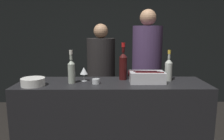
% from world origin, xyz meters
% --- Properties ---
extents(wall_back_chalkboard, '(6.40, 0.06, 2.80)m').
position_xyz_m(wall_back_chalkboard, '(0.00, 2.72, 1.40)').
color(wall_back_chalkboard, black).
rests_on(wall_back_chalkboard, ground_plane).
extents(bar_counter, '(1.87, 0.54, 1.03)m').
position_xyz_m(bar_counter, '(0.00, 0.27, 0.51)').
color(bar_counter, black).
rests_on(bar_counter, ground_plane).
extents(ice_bin_with_bottles, '(0.36, 0.20, 0.12)m').
position_xyz_m(ice_bin_with_bottles, '(0.34, 0.26, 1.09)').
color(ice_bin_with_bottles, silver).
rests_on(ice_bin_with_bottles, bar_counter).
extents(bowl_white, '(0.22, 0.22, 0.07)m').
position_xyz_m(bowl_white, '(-0.74, 0.14, 1.07)').
color(bowl_white, white).
rests_on(bowl_white, bar_counter).
extents(wine_glass, '(0.08, 0.08, 0.14)m').
position_xyz_m(wine_glass, '(-0.29, 0.33, 1.13)').
color(wine_glass, silver).
rests_on(wine_glass, bar_counter).
extents(candle_votive, '(0.07, 0.07, 0.05)m').
position_xyz_m(candle_votive, '(-0.16, 0.21, 1.05)').
color(candle_votive, silver).
rests_on(candle_votive, bar_counter).
extents(rose_wine_bottle, '(0.07, 0.07, 0.32)m').
position_xyz_m(rose_wine_bottle, '(0.58, 0.35, 1.15)').
color(rose_wine_bottle, '#B2B7AD').
rests_on(rose_wine_bottle, bar_counter).
extents(red_wine_bottle_tall, '(0.08, 0.08, 0.39)m').
position_xyz_m(red_wine_bottle_tall, '(0.12, 0.40, 1.19)').
color(red_wine_bottle_tall, '#380F0F').
rests_on(red_wine_bottle_tall, bar_counter).
extents(white_wine_bottle, '(0.07, 0.07, 0.32)m').
position_xyz_m(white_wine_bottle, '(-0.39, 0.24, 1.16)').
color(white_wine_bottle, '#9EA899').
rests_on(white_wine_bottle, bar_counter).
extents(person_in_hoodie, '(0.42, 0.42, 1.63)m').
position_xyz_m(person_in_hoodie, '(-0.15, 1.38, 0.90)').
color(person_in_hoodie, black).
rests_on(person_in_hoodie, ground_plane).
extents(person_blond_tee, '(0.39, 0.39, 1.80)m').
position_xyz_m(person_blond_tee, '(0.47, 1.01, 1.01)').
color(person_blond_tee, black).
rests_on(person_blond_tee, ground_plane).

